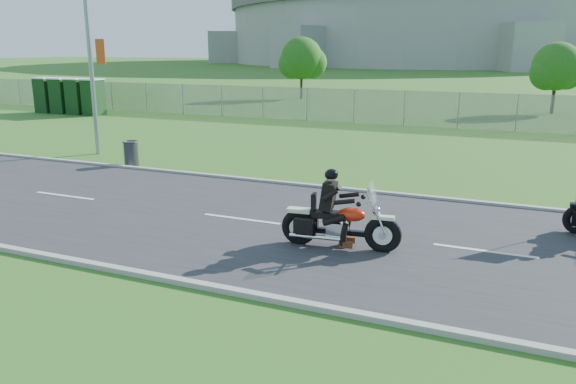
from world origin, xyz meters
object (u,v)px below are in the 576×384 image
at_px(streetlight, 91,15).
at_px(porta_toilet_b, 77,97).
at_px(porta_toilet_a, 93,98).
at_px(porta_toilet_c, 61,96).
at_px(porta_toilet_d, 45,96).
at_px(trash_can, 131,154).
at_px(motorcycle_lead, 338,224).

distance_m(streetlight, porta_toilet_b, 16.33).
bearing_deg(porta_toilet_a, streetlight, -47.09).
bearing_deg(porta_toilet_c, porta_toilet_d, 180.00).
height_order(porta_toilet_a, porta_toilet_b, same).
xyz_separation_m(streetlight, trash_can, (2.88, -1.67, -5.18)).
bearing_deg(streetlight, trash_can, -30.19).
bearing_deg(motorcycle_lead, porta_toilet_a, 135.03).
bearing_deg(porta_toilet_c, trash_can, -38.43).
xyz_separation_m(porta_toilet_c, porta_toilet_d, (-1.40, 0.00, 0.00)).
relative_size(streetlight, porta_toilet_a, 4.35).
bearing_deg(porta_toilet_b, trash_can, -41.06).
bearing_deg(streetlight, motorcycle_lead, -29.19).
relative_size(porta_toilet_b, porta_toilet_c, 1.00).
bearing_deg(porta_toilet_d, streetlight, -37.17).
distance_m(porta_toilet_a, porta_toilet_b, 1.40).
relative_size(porta_toilet_b, motorcycle_lead, 0.85).
xyz_separation_m(porta_toilet_b, porta_toilet_d, (-2.80, 0.00, 0.00)).
distance_m(streetlight, porta_toilet_a, 15.39).
relative_size(porta_toilet_d, motorcycle_lead, 0.85).
height_order(porta_toilet_a, porta_toilet_c, same).
bearing_deg(porta_toilet_c, streetlight, -40.06).
relative_size(streetlight, porta_toilet_b, 4.35).
distance_m(porta_toilet_a, porta_toilet_c, 2.80).
distance_m(porta_toilet_a, trash_can, 17.94).
bearing_deg(streetlight, porta_toilet_b, 136.65).
distance_m(porta_toilet_d, trash_can, 21.16).
relative_size(porta_toilet_a, porta_toilet_c, 1.00).
relative_size(porta_toilet_a, porta_toilet_d, 1.00).
bearing_deg(motorcycle_lead, trash_can, 144.25).
relative_size(porta_toilet_c, trash_can, 2.49).
xyz_separation_m(porta_toilet_d, trash_can, (17.10, -12.45, -0.69)).
distance_m(porta_toilet_c, motorcycle_lead, 31.43).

